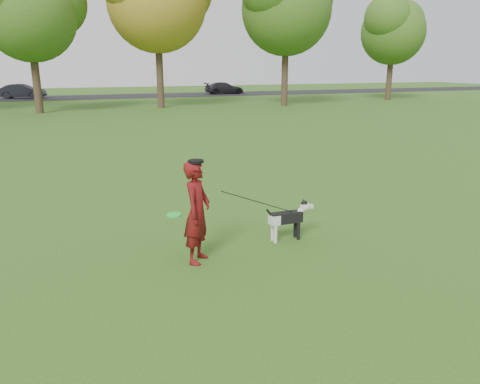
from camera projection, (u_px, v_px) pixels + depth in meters
name	position (u px, v px, depth m)	size (l,w,h in m)	color
ground	(246.00, 242.00, 8.14)	(120.00, 120.00, 0.00)	#285116
road	(90.00, 97.00, 44.18)	(120.00, 7.00, 0.02)	black
man	(197.00, 212.00, 7.16)	(0.59, 0.39, 1.61)	#5B0D0E
dog	(290.00, 216.00, 8.17)	(0.93, 0.19, 0.71)	black
car_mid	(22.00, 91.00, 42.01)	(1.36, 3.91, 1.29)	black
car_right	(224.00, 88.00, 48.65)	(1.66, 4.07, 1.18)	black
man_held_items	(261.00, 203.00, 7.67)	(2.37, 0.48, 1.15)	#1BDB38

